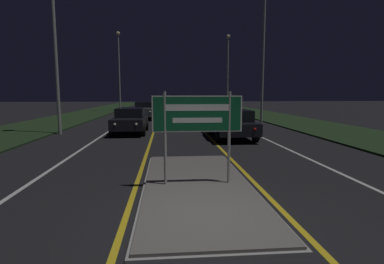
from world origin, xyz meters
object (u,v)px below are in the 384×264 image
streetlight_right_far (228,66)px  car_receding_0 (231,123)px  car_receding_1 (200,111)px  highway_sign (197,118)px  streetlight_right_near (264,34)px  car_receding_2 (219,105)px  car_approaching_1 (145,110)px  car_approaching_0 (130,120)px  streetlight_left_near (53,8)px  streetlight_left_far (119,63)px

streetlight_right_far → car_receding_0: (-3.97, -20.45, -4.71)m
car_receding_0 → car_receding_1: car_receding_0 is taller
highway_sign → car_receding_1: 20.42m
highway_sign → car_receding_0: (2.56, 8.02, -0.91)m
streetlight_right_near → car_receding_0: streetlight_right_near is taller
car_receding_2 → car_approaching_1: 13.89m
streetlight_right_far → car_approaching_0: streetlight_right_far is taller
car_receding_2 → car_receding_0: bearing=-98.4°
streetlight_right_near → car_receding_2: size_ratio=2.18×
streetlight_left_near → car_approaching_0: streetlight_left_near is taller
streetlight_right_far → car_receding_0: bearing=-101.0°
streetlight_right_near → car_receding_0: size_ratio=2.20×
streetlight_right_far → highway_sign: bearing=-102.9°
streetlight_right_far → car_approaching_1: 13.41m
streetlight_left_near → car_approaching_0: 7.15m
streetlight_left_far → car_receding_1: (8.85, -10.93, -5.31)m
car_receding_1 → car_receding_0: bearing=-89.0°
car_receding_2 → car_approaching_0: (-8.73, -20.47, -0.03)m
streetlight_left_near → car_approaching_1: 12.10m
streetlight_right_near → car_receding_1: streetlight_right_near is taller
streetlight_right_far → car_receding_2: bearing=104.4°
highway_sign → streetlight_right_far: streetlight_right_far is taller
streetlight_left_far → car_receding_2: streetlight_left_far is taller
car_receding_0 → car_receding_1: (-0.21, 12.25, -0.08)m
streetlight_left_far → car_receding_0: (9.06, -23.17, -5.23)m
streetlight_right_far → car_receding_2: size_ratio=1.90×
streetlight_right_far → car_approaching_0: bearing=-117.2°
streetlight_right_near → car_approaching_0: 12.16m
streetlight_left_near → car_receding_2: streetlight_left_near is taller
streetlight_left_far → car_approaching_0: size_ratio=2.34×
car_receding_1 → car_approaching_0: 11.19m
streetlight_left_near → car_approaching_1: bearing=67.4°
streetlight_right_near → car_receding_0: 10.26m
highway_sign → car_receding_0: size_ratio=0.47×
streetlight_right_near → car_receding_1: (-4.20, 4.81, -5.93)m
car_approaching_0 → car_approaching_1: (0.17, 9.52, 0.05)m
streetlight_right_far → car_approaching_1: streetlight_right_far is taller
car_receding_0 → car_approaching_0: 5.83m
car_approaching_1 → car_receding_2: bearing=52.0°
car_receding_0 → car_approaching_1: (-5.18, 11.83, 0.04)m
streetlight_left_far → car_approaching_0: bearing=-79.9°
car_receding_0 → streetlight_left_far: bearing=111.4°
car_receding_1 → streetlight_left_near: bearing=-131.7°
highway_sign → car_receding_1: bearing=83.4°
streetlight_left_near → car_receding_0: (9.23, -2.11, -6.00)m
highway_sign → streetlight_right_near: 17.49m
streetlight_left_far → car_receding_0: bearing=-68.6°
streetlight_left_near → car_approaching_1: (4.04, 9.72, -5.96)m
highway_sign → car_receding_2: 31.38m
streetlight_right_near → car_receding_1: bearing=131.1°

